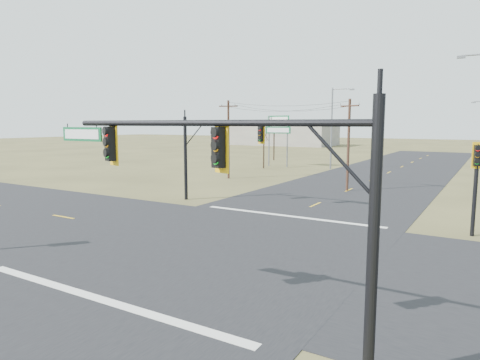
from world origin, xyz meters
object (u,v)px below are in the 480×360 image
Objects in this scene: mast_arm_far at (220,141)px; utility_pole_near at (348,143)px; bare_tree_b at (274,126)px; utility_pole_far at (228,138)px; highway_sign at (278,131)px; streetlight_c at (333,124)px; pedestal_signal_ne at (477,169)px; mast_arm_near at (221,167)px; bare_tree_a at (264,134)px.

mast_arm_far is 1.12× the size of utility_pole_near.
utility_pole_far is at bearing -75.01° from bare_tree_b.
highway_sign is 0.67× the size of streetlight_c.
utility_pole_near is at bearing 69.79° from mast_arm_far.
bare_tree_b is (-13.51, 35.62, 0.80)m from mast_arm_far.
mast_arm_far is 1.07× the size of utility_pole_far.
pedestal_signal_ne is at bearing 6.59° from mast_arm_far.
streetlight_c is (-11.99, 43.73, 1.09)m from mast_arm_near.
highway_sign is (-19.48, 43.17, 0.11)m from mast_arm_near.
bare_tree_a is (-20.07, 40.17, -0.23)m from mast_arm_near.
pedestal_signal_ne is 0.87× the size of bare_tree_a.
mast_arm_far is at bearing -69.22° from bare_tree_b.
utility_pole_far is at bearing 130.37° from mast_arm_far.
utility_pole_far reaches higher than highway_sign.
mast_arm_far is 1.31× the size of bare_tree_b.
bare_tree_a is (-1.70, 11.18, 0.14)m from utility_pole_far.
utility_pole_far is (-18.37, 28.99, -0.37)m from mast_arm_near.
streetlight_c reaches higher than highway_sign.
utility_pole_near is at bearing -8.25° from utility_pole_far.
bare_tree_a is 0.83× the size of bare_tree_b.
bare_tree_a is at bearing -87.13° from highway_sign.
streetlight_c reaches higher than pedestal_signal_ne.
mast_arm_far is 28.00m from highway_sign.
mast_arm_far is 27.30m from streetlight_c.
mast_arm_near is at bearing -64.77° from bare_tree_b.
mast_arm_near is at bearing -84.33° from streetlight_c.
utility_pole_far is 1.22× the size of bare_tree_b.
highway_sign reaches higher than bare_tree_a.
mast_arm_near is 44.91m from bare_tree_a.
bare_tree_b is (-6.19, 23.11, 1.09)m from utility_pole_far.
utility_pole_near is at bearing 119.79° from mast_arm_near.
mast_arm_far is 0.86× the size of streetlight_c.
bare_tree_b is (-24.55, 52.10, 0.71)m from mast_arm_near.
pedestal_signal_ne is 37.13m from highway_sign.
pedestal_signal_ne is 0.60× the size of utility_pole_far.
mast_arm_near is at bearing -79.75° from utility_pole_near.
utility_pole_near is 21.76m from highway_sign.
bare_tree_b is at bearing 120.79° from mast_arm_far.
pedestal_signal_ne is (5.26, 15.50, -1.19)m from mast_arm_near.
streetlight_c is (-7.10, 16.70, 1.62)m from utility_pole_near.
pedestal_signal_ne is at bearing -48.65° from utility_pole_near.
streetlight_c is 1.52× the size of bare_tree_b.
utility_pole_near is (6.15, 10.56, -0.44)m from mast_arm_far.
mast_arm_near reaches higher than mast_arm_far.
pedestal_signal_ne is 0.71× the size of highway_sign.
highway_sign is at bearing 174.63° from streetlight_c.
bare_tree_b is at bearing 133.65° from highway_sign.
utility_pole_near is 31.88m from bare_tree_b.
pedestal_signal_ne is at bearing -50.83° from bare_tree_b.
bare_tree_b is (-29.81, 36.60, 1.90)m from pedestal_signal_ne.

